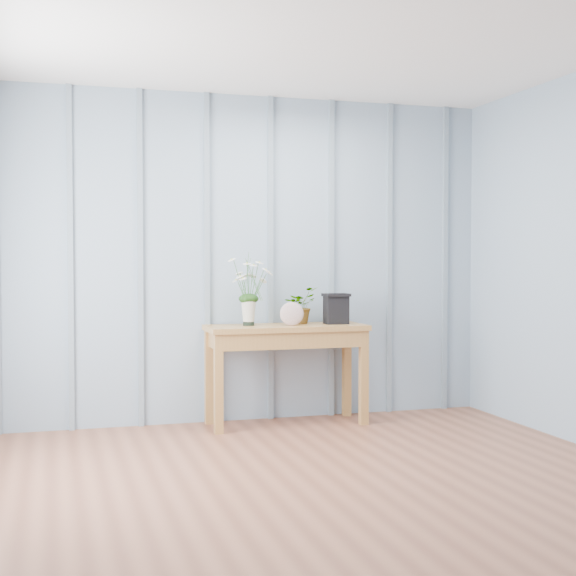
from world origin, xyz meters
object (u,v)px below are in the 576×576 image
object	(u,v)px
sideboard	(286,340)
felt_disc_vessel	(292,314)
carved_box	(336,308)
daisy_vase	(249,282)

from	to	relation	value
sideboard	felt_disc_vessel	bearing A→B (deg)	-74.72
sideboard	carved_box	xyz separation A→B (m)	(0.39, -0.01, 0.23)
sideboard	daisy_vase	world-z (taller)	daisy_vase
sideboard	felt_disc_vessel	size ratio (longest dim) A/B	6.79
sideboard	felt_disc_vessel	xyz separation A→B (m)	(0.02, -0.08, 0.20)
daisy_vase	felt_disc_vessel	xyz separation A→B (m)	(0.31, -0.10, -0.24)
felt_disc_vessel	carved_box	world-z (taller)	carved_box
sideboard	carved_box	bearing A→B (deg)	-2.18
daisy_vase	felt_disc_vessel	world-z (taller)	daisy_vase
daisy_vase	carved_box	distance (m)	0.71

